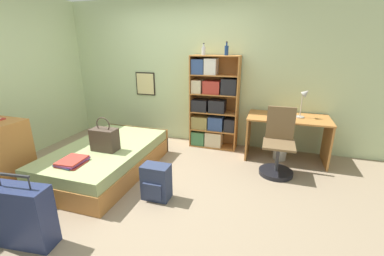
# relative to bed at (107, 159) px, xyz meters

# --- Properties ---
(ground_plane) EXTENTS (14.00, 14.00, 0.00)m
(ground_plane) POSITION_rel_bed_xyz_m (0.60, -0.02, -0.20)
(ground_plane) COLOR gray
(wall_back) EXTENTS (10.00, 0.09, 2.60)m
(wall_back) POSITION_rel_bed_xyz_m (0.60, 1.66, 1.10)
(wall_back) COLOR beige
(wall_back) RESTS_ON ground_plane
(wall_left) EXTENTS (0.06, 10.00, 2.60)m
(wall_left) POSITION_rel_bed_xyz_m (-1.68, -0.02, 1.10)
(wall_left) COLOR beige
(wall_left) RESTS_ON ground_plane
(bed) EXTENTS (1.16, 1.94, 0.41)m
(bed) POSITION_rel_bed_xyz_m (0.00, 0.00, 0.00)
(bed) COLOR #B77538
(bed) RESTS_ON ground_plane
(handbag) EXTENTS (0.36, 0.20, 0.48)m
(handbag) POSITION_rel_bed_xyz_m (0.10, -0.13, 0.37)
(handbag) COLOR #47382D
(handbag) RESTS_ON bed
(book_stack_on_bed) EXTENTS (0.32, 0.36, 0.06)m
(book_stack_on_bed) POSITION_rel_bed_xyz_m (-0.04, -0.63, 0.23)
(book_stack_on_bed) COLOR #B2382D
(book_stack_on_bed) RESTS_ON bed
(suitcase) EXTENTS (0.59, 0.28, 0.74)m
(suitcase) POSITION_rel_bed_xyz_m (0.14, -1.50, 0.10)
(suitcase) COLOR navy
(suitcase) RESTS_ON ground_plane
(bookcase) EXTENTS (0.84, 0.33, 1.64)m
(bookcase) POSITION_rel_bed_xyz_m (1.24, 1.44, 0.57)
(bookcase) COLOR #B77538
(bookcase) RESTS_ON ground_plane
(bottle_green) EXTENTS (0.06, 0.06, 0.19)m
(bottle_green) POSITION_rel_bed_xyz_m (1.08, 1.41, 1.51)
(bottle_green) COLOR #B7BCC1
(bottle_green) RESTS_ON bookcase
(bottle_brown) EXTENTS (0.06, 0.06, 0.22)m
(bottle_brown) POSITION_rel_bed_xyz_m (1.47, 1.42, 1.52)
(bottle_brown) COLOR navy
(bottle_brown) RESTS_ON bookcase
(desk) EXTENTS (1.26, 0.67, 0.71)m
(desk) POSITION_rel_bed_xyz_m (2.53, 1.28, 0.30)
(desk) COLOR #B77538
(desk) RESTS_ON ground_plane
(desk_lamp) EXTENTS (0.18, 0.14, 0.47)m
(desk_lamp) POSITION_rel_bed_xyz_m (2.73, 1.30, 0.83)
(desk_lamp) COLOR #ADA89E
(desk_lamp) RESTS_ON desk
(desk_chair) EXTENTS (0.48, 0.48, 0.97)m
(desk_chair) POSITION_rel_bed_xyz_m (2.40, 0.70, 0.11)
(desk_chair) COLOR black
(desk_chair) RESTS_ON ground_plane
(backpack) EXTENTS (0.34, 0.24, 0.44)m
(backpack) POSITION_rel_bed_xyz_m (1.00, -0.43, 0.02)
(backpack) COLOR #2D3856
(backpack) RESTS_ON ground_plane
(waste_bin) EXTENTS (0.21, 0.21, 0.29)m
(waste_bin) POSITION_rel_bed_xyz_m (2.46, 1.21, -0.06)
(waste_bin) COLOR #B7B2A8
(waste_bin) RESTS_ON ground_plane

